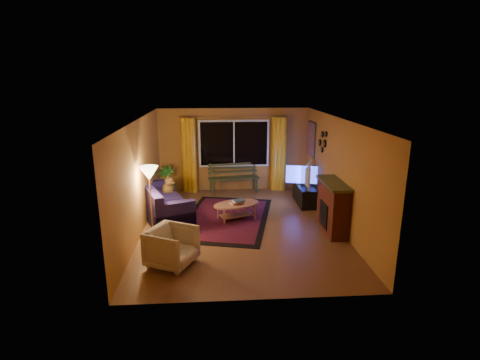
{
  "coord_description": "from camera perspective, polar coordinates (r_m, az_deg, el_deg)",
  "views": [
    {
      "loc": [
        -0.58,
        -8.15,
        3.41
      ],
      "look_at": [
        0.0,
        0.3,
        1.05
      ],
      "focal_mm": 28.0,
      "sensor_mm": 36.0,
      "label": 1
    }
  ],
  "objects": [
    {
      "name": "window",
      "position": [
        11.28,
        -0.93,
        5.55
      ],
      "size": [
        2.0,
        0.02,
        1.3
      ],
      "primitive_type": "cube",
      "color": "black",
      "rests_on": "wall_back"
    },
    {
      "name": "mirror_cluster",
      "position": [
        9.99,
        12.42,
        5.92
      ],
      "size": [
        0.06,
        0.6,
        0.56
      ],
      "primitive_type": null,
      "color": "black",
      "rests_on": "wall_right"
    },
    {
      "name": "potted_plant",
      "position": [
        10.94,
        -11.24,
        -0.33
      ],
      "size": [
        0.68,
        0.68,
        0.94
      ],
      "primitive_type": "imported",
      "rotation": [
        0.0,
        0.0,
        -0.36
      ],
      "color": "#235B1E",
      "rests_on": "ground"
    },
    {
      "name": "sofa",
      "position": [
        9.44,
        -11.48,
        -3.12
      ],
      "size": [
        1.65,
        2.34,
        0.87
      ],
      "primitive_type": "cube",
      "rotation": [
        0.0,
        0.0,
        0.37
      ],
      "color": "#1F1649",
      "rests_on": "ground"
    },
    {
      "name": "painting",
      "position": [
        11.11,
        10.79,
        6.17
      ],
      "size": [
        0.04,
        0.76,
        0.96
      ],
      "primitive_type": "cube",
      "color": "orange",
      "rests_on": "wall_right"
    },
    {
      "name": "curtain_right",
      "position": [
        11.43,
        5.89,
        3.92
      ],
      "size": [
        0.36,
        0.36,
        2.24
      ],
      "primitive_type": "cylinder",
      "color": "#F1A51B",
      "rests_on": "ground"
    },
    {
      "name": "curtain_left",
      "position": [
        11.29,
        -7.77,
        3.72
      ],
      "size": [
        0.36,
        0.36,
        2.24
      ],
      "primitive_type": "cylinder",
      "color": "#F1A51B",
      "rests_on": "ground"
    },
    {
      "name": "wall_left",
      "position": [
        8.6,
        -15.06,
        0.47
      ],
      "size": [
        0.02,
        6.0,
        2.5
      ],
      "primitive_type": "cube",
      "color": "#B77935",
      "rests_on": "ground"
    },
    {
      "name": "rug",
      "position": [
        9.33,
        -2.14,
        -5.8
      ],
      "size": [
        2.67,
        3.54,
        0.02
      ],
      "primitive_type": "cube",
      "rotation": [
        0.0,
        0.0,
        -0.22
      ],
      "color": "#6B070A",
      "rests_on": "ground"
    },
    {
      "name": "wall_right",
      "position": [
        8.9,
        14.82,
        0.99
      ],
      "size": [
        0.02,
        6.0,
        2.5
      ],
      "primitive_type": "cube",
      "color": "#B77935",
      "rests_on": "ground"
    },
    {
      "name": "coffee_table",
      "position": [
        9.18,
        -0.55,
        -4.83
      ],
      "size": [
        1.49,
        1.49,
        0.42
      ],
      "primitive_type": "cylinder",
      "rotation": [
        0.0,
        0.0,
        0.35
      ],
      "color": "#B07659",
      "rests_on": "ground"
    },
    {
      "name": "dog",
      "position": [
        9.83,
        -10.91,
        -1.0
      ],
      "size": [
        0.31,
        0.42,
        0.45
      ],
      "primitive_type": null,
      "rotation": [
        0.0,
        0.0,
        0.02
      ],
      "color": "brown",
      "rests_on": "sofa"
    },
    {
      "name": "armchair",
      "position": [
        7.11,
        -10.34,
        -9.71
      ],
      "size": [
        1.0,
        1.03,
        0.8
      ],
      "primitive_type": "imported",
      "rotation": [
        0.0,
        0.0,
        1.1
      ],
      "color": "#C1B099",
      "rests_on": "ground"
    },
    {
      "name": "floor",
      "position": [
        8.86,
        0.13,
        -7.14
      ],
      "size": [
        4.5,
        6.0,
        0.02
      ],
      "primitive_type": "cube",
      "color": "brown",
      "rests_on": "ground"
    },
    {
      "name": "floor_lamp",
      "position": [
        8.43,
        -13.43,
        -3.09
      ],
      "size": [
        0.31,
        0.31,
        1.55
      ],
      "primitive_type": "cylinder",
      "rotation": [
        0.0,
        0.0,
        0.24
      ],
      "color": "#BF8C3F",
      "rests_on": "ground"
    },
    {
      "name": "fireplace",
      "position": [
        8.67,
        14.01,
        -4.17
      ],
      "size": [
        0.4,
        1.2,
        1.1
      ],
      "primitive_type": "cube",
      "color": "maroon",
      "rests_on": "ground"
    },
    {
      "name": "curtain_rod",
      "position": [
        11.13,
        -0.93,
        9.57
      ],
      "size": [
        3.2,
        0.03,
        0.03
      ],
      "primitive_type": "cylinder",
      "rotation": [
        0.0,
        1.57,
        0.0
      ],
      "color": "#BF8C3F",
      "rests_on": "wall_back"
    },
    {
      "name": "bench",
      "position": [
        11.31,
        -0.94,
        -0.79
      ],
      "size": [
        1.56,
        0.68,
        0.45
      ],
      "primitive_type": "cube",
      "rotation": [
        0.0,
        0.0,
        0.16
      ],
      "color": "#33391A",
      "rests_on": "ground"
    },
    {
      "name": "television",
      "position": [
        10.34,
        9.9,
        0.83
      ],
      "size": [
        0.4,
        1.06,
        0.61
      ],
      "primitive_type": "imported",
      "rotation": [
        0.0,
        0.0,
        1.32
      ],
      "color": "black",
      "rests_on": "tv_console"
    },
    {
      "name": "ceiling",
      "position": [
        8.22,
        0.15,
        9.28
      ],
      "size": [
        4.5,
        6.0,
        0.02
      ],
      "primitive_type": "cube",
      "color": "white",
      "rests_on": "ground"
    },
    {
      "name": "tv_console",
      "position": [
        10.5,
        9.76,
        -2.14
      ],
      "size": [
        0.42,
        1.24,
        0.52
      ],
      "primitive_type": "cube",
      "rotation": [
        0.0,
        0.0,
        -0.01
      ],
      "color": "black",
      "rests_on": "ground"
    },
    {
      "name": "wall_back",
      "position": [
        11.38,
        -0.94,
        4.62
      ],
      "size": [
        4.5,
        0.02,
        2.5
      ],
      "primitive_type": "cube",
      "color": "#B77935",
      "rests_on": "ground"
    }
  ]
}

